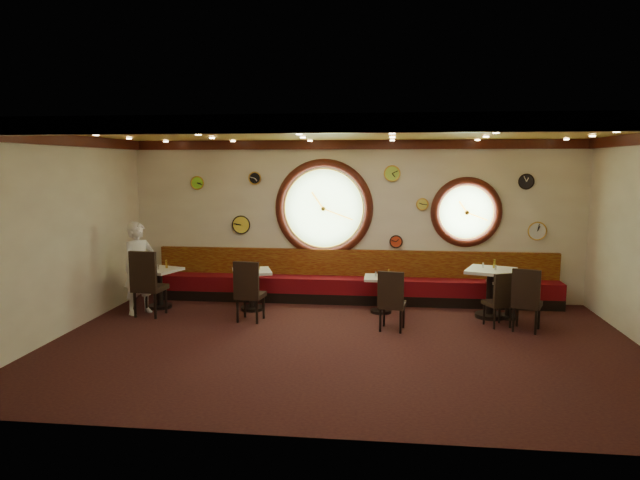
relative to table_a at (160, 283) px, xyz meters
The scene contains 51 objects.
floor 4.11m from the table_a, 27.10° to the right, with size 9.00×6.00×0.00m, color black.
ceiling 4.90m from the table_a, 27.10° to the right, with size 9.00×6.00×0.02m, color gold.
wall_back 3.97m from the table_a, 17.46° to the left, with size 9.00×0.02×3.20m, color beige.
wall_front 6.17m from the table_a, 53.23° to the right, with size 9.00×0.02×3.20m, color beige.
wall_left 2.34m from the table_a, 115.06° to the right, with size 0.02×6.00×3.20m, color beige.
molding_back 4.62m from the table_a, 16.74° to the left, with size 9.00×0.10×0.18m, color #38110A.
molding_front 6.57m from the table_a, 52.94° to the right, with size 9.00×0.10×0.18m, color #38110A.
molding_left 3.32m from the table_a, 113.79° to the right, with size 0.10×6.00×0.18m, color #38110A.
banquette_base 3.75m from the table_a, 13.35° to the left, with size 8.00×0.55×0.20m, color black.
banquette_seat 3.73m from the table_a, 13.35° to the left, with size 8.00×0.55×0.30m, color #56070E.
banquette_back 3.80m from the table_a, 16.59° to the left, with size 8.00×0.10×0.55m, color #5B1007.
porthole_left_glass 3.52m from the table_a, 20.56° to the left, with size 1.66×1.66×0.02m, color #8ABB70.
porthole_left_frame 3.51m from the table_a, 20.31° to the left, with size 1.98×1.98×0.18m, color #38110A.
porthole_left_ring 3.50m from the table_a, 19.81° to the left, with size 1.61×1.61×0.03m, color gold.
porthole_right_glass 6.09m from the table_a, 11.03° to the left, with size 1.10×1.10×0.02m, color #8ABB70.
porthole_right_frame 6.08m from the table_a, 10.89° to the left, with size 1.38×1.38×0.18m, color #38110A.
porthole_right_ring 6.08m from the table_a, 10.61° to the left, with size 1.09×1.09×0.03m, color gold.
wall_clock_0 2.21m from the table_a, 68.64° to the left, with size 0.26×0.26×0.03m, color #7ED52A.
wall_clock_1 4.97m from the table_a, 14.12° to the left, with size 0.30×0.30×0.03m, color #B2DF45.
wall_clock_2 5.31m from the table_a, 12.47° to the left, with size 0.22×0.22×0.03m, color #D5CA47.
wall_clock_3 7.33m from the table_a, ahead, with size 0.34×0.34×0.03m, color silver.
wall_clock_4 4.67m from the table_a, 13.81° to the left, with size 0.24×0.24×0.03m, color red.
wall_clock_5 7.28m from the table_a, ahead, with size 0.28×0.28×0.03m, color black.
wall_clock_6 2.79m from the table_a, 34.04° to the left, with size 0.24×0.24×0.03m, color black.
wall_clock_7 2.01m from the table_a, 39.62° to the left, with size 0.36×0.36×0.03m, color yellow.
table_a is the anchor object (origin of this frame).
table_b 1.79m from the table_a, ahead, with size 0.87×0.87×0.76m.
table_c 4.21m from the table_a, ahead, with size 0.61×0.61×0.68m.
table_d 6.15m from the table_a, ahead, with size 1.02×1.02×0.88m.
table_e 6.46m from the table_a, ahead, with size 0.73×0.73×0.66m.
chair_a 0.69m from the table_a, 86.87° to the right, with size 0.56×0.56×0.75m.
chair_b 2.08m from the table_a, 22.05° to the right, with size 0.50×0.50×0.67m.
chair_c 4.51m from the table_a, 13.52° to the right, with size 0.49×0.49×0.63m.
chair_d 6.24m from the table_a, ahead, with size 0.52×0.52×0.58m.
chair_e 6.62m from the table_a, ahead, with size 0.57×0.57×0.65m.
condiment_a_salt 0.35m from the table_a, 163.12° to the left, with size 0.04×0.04×0.11m, color silver.
condiment_b_salt 1.70m from the table_a, ahead, with size 0.04×0.04×0.11m, color silver.
condiment_c_salt 4.11m from the table_a, ahead, with size 0.03×0.03×0.09m, color silver.
condiment_d_salt 6.04m from the table_a, ahead, with size 0.03×0.03×0.09m, color silver.
condiment_a_pepper 0.33m from the table_a, 77.84° to the right, with size 0.03×0.03×0.09m, color silver.
condiment_b_pepper 1.84m from the table_a, ahead, with size 0.03×0.03×0.09m, color silver.
condiment_c_pepper 4.20m from the table_a, ahead, with size 0.04×0.04×0.11m, color silver.
condiment_d_pepper 6.22m from the table_a, ahead, with size 0.03×0.03×0.09m, color silver.
condiment_a_bottle 0.39m from the table_a, 40.19° to the left, with size 0.05×0.05×0.16m, color gold.
condiment_b_bottle 1.94m from the table_a, ahead, with size 0.04×0.04×0.14m, color gold.
condiment_c_bottle 4.35m from the table_a, ahead, with size 0.04×0.04×0.14m, color gold.
condiment_d_bottle 6.24m from the table_a, ahead, with size 0.05×0.05×0.16m, color gold.
condiment_e_salt 6.40m from the table_a, ahead, with size 0.03×0.03×0.09m, color silver.
condiment_e_pepper 6.50m from the table_a, ahead, with size 0.04×0.04×0.10m, color silver.
condiment_e_bottle 6.60m from the table_a, ahead, with size 0.05×0.05×0.17m, color gold.
waiter 0.61m from the table_a, 113.91° to the right, with size 0.62×0.41×1.70m, color white.
Camera 1 is at (0.64, -8.37, 2.73)m, focal length 32.00 mm.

